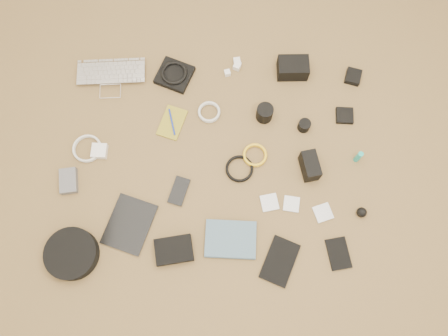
{
  "coord_description": "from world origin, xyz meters",
  "views": [
    {
      "loc": [
        0.09,
        -0.62,
        1.9
      ],
      "look_at": [
        0.06,
        -0.04,
        0.02
      ],
      "focal_mm": 35.0,
      "sensor_mm": 36.0,
      "label": 1
    }
  ],
  "objects_px": {
    "dslr_camera": "(293,68)",
    "paperback": "(230,259)",
    "headphone_case": "(72,254)",
    "tablet": "(129,224)",
    "phone": "(179,191)",
    "laptop": "(111,81)"
  },
  "relations": [
    {
      "from": "tablet",
      "to": "paperback",
      "type": "relative_size",
      "value": 1.07
    },
    {
      "from": "phone",
      "to": "paperback",
      "type": "bearing_deg",
      "value": -35.41
    },
    {
      "from": "headphone_case",
      "to": "phone",
      "type": "bearing_deg",
      "value": 34.92
    },
    {
      "from": "paperback",
      "to": "tablet",
      "type": "bearing_deg",
      "value": 74.03
    },
    {
      "from": "headphone_case",
      "to": "dslr_camera",
      "type": "bearing_deg",
      "value": 44.66
    },
    {
      "from": "paperback",
      "to": "dslr_camera",
      "type": "bearing_deg",
      "value": -16.12
    },
    {
      "from": "headphone_case",
      "to": "paperback",
      "type": "distance_m",
      "value": 0.67
    },
    {
      "from": "phone",
      "to": "headphone_case",
      "type": "relative_size",
      "value": 0.58
    },
    {
      "from": "tablet",
      "to": "paperback",
      "type": "bearing_deg",
      "value": 0.4
    },
    {
      "from": "laptop",
      "to": "dslr_camera",
      "type": "relative_size",
      "value": 2.27
    },
    {
      "from": "headphone_case",
      "to": "tablet",
      "type": "bearing_deg",
      "value": 32.04
    },
    {
      "from": "dslr_camera",
      "to": "paperback",
      "type": "distance_m",
      "value": 0.95
    },
    {
      "from": "laptop",
      "to": "tablet",
      "type": "bearing_deg",
      "value": -82.03
    },
    {
      "from": "phone",
      "to": "headphone_case",
      "type": "xyz_separation_m",
      "value": [
        -0.43,
        -0.3,
        0.03
      ]
    },
    {
      "from": "dslr_camera",
      "to": "tablet",
      "type": "xyz_separation_m",
      "value": [
        -0.71,
        -0.78,
        -0.04
      ]
    },
    {
      "from": "laptop",
      "to": "headphone_case",
      "type": "xyz_separation_m",
      "value": [
        -0.06,
        -0.83,
        0.02
      ]
    },
    {
      "from": "paperback",
      "to": "laptop",
      "type": "bearing_deg",
      "value": 36.76
    },
    {
      "from": "dslr_camera",
      "to": "phone",
      "type": "xyz_separation_m",
      "value": [
        -0.51,
        -0.62,
        -0.04
      ]
    },
    {
      "from": "phone",
      "to": "headphone_case",
      "type": "bearing_deg",
      "value": -130.29
    },
    {
      "from": "dslr_camera",
      "to": "phone",
      "type": "height_order",
      "value": "dslr_camera"
    },
    {
      "from": "laptop",
      "to": "tablet",
      "type": "height_order",
      "value": "laptop"
    },
    {
      "from": "laptop",
      "to": "tablet",
      "type": "relative_size",
      "value": 1.4
    }
  ]
}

